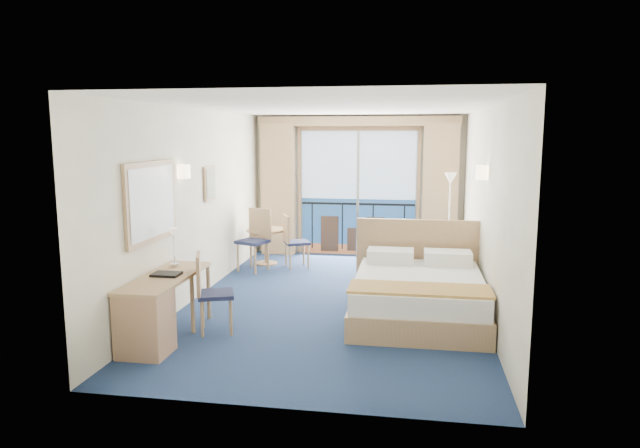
{
  "coord_description": "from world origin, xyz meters",
  "views": [
    {
      "loc": [
        1.07,
        -7.73,
        2.33
      ],
      "look_at": [
        -0.25,
        0.2,
        1.07
      ],
      "focal_mm": 32.0,
      "sensor_mm": 36.0,
      "label": 1
    }
  ],
  "objects_px": {
    "desk_chair": "(209,288)",
    "table_chair_a": "(292,238)",
    "table_chair_b": "(256,236)",
    "armchair": "(448,252)",
    "round_table": "(266,238)",
    "bed": "(418,293)",
    "floor_lamp": "(450,196)",
    "desk": "(150,315)",
    "nightstand": "(458,271)"
  },
  "relations": [
    {
      "from": "desk_chair",
      "to": "round_table",
      "type": "xyz_separation_m",
      "value": [
        -0.25,
        3.63,
        -0.05
      ]
    },
    {
      "from": "armchair",
      "to": "desk",
      "type": "distance_m",
      "value": 5.23
    },
    {
      "from": "bed",
      "to": "floor_lamp",
      "type": "distance_m",
      "value": 3.16
    },
    {
      "from": "armchair",
      "to": "floor_lamp",
      "type": "height_order",
      "value": "floor_lamp"
    },
    {
      "from": "table_chair_a",
      "to": "table_chair_b",
      "type": "xyz_separation_m",
      "value": [
        -0.6,
        -0.23,
        0.07
      ]
    },
    {
      "from": "floor_lamp",
      "to": "desk",
      "type": "relative_size",
      "value": 1.07
    },
    {
      "from": "floor_lamp",
      "to": "desk",
      "type": "bearing_deg",
      "value": -126.57
    },
    {
      "from": "floor_lamp",
      "to": "desk_chair",
      "type": "xyz_separation_m",
      "value": [
        -2.99,
        -3.93,
        -0.73
      ]
    },
    {
      "from": "desk",
      "to": "table_chair_a",
      "type": "relative_size",
      "value": 1.66
    },
    {
      "from": "armchair",
      "to": "desk",
      "type": "height_order",
      "value": "armchair"
    },
    {
      "from": "round_table",
      "to": "table_chair_a",
      "type": "xyz_separation_m",
      "value": [
        0.53,
        -0.21,
        0.04
      ]
    },
    {
      "from": "bed",
      "to": "table_chair_b",
      "type": "height_order",
      "value": "bed"
    },
    {
      "from": "bed",
      "to": "desk_chair",
      "type": "distance_m",
      "value": 2.65
    },
    {
      "from": "nightstand",
      "to": "desk",
      "type": "relative_size",
      "value": 0.37
    },
    {
      "from": "floor_lamp",
      "to": "table_chair_b",
      "type": "relative_size",
      "value": 1.58
    },
    {
      "from": "desk",
      "to": "table_chair_a",
      "type": "xyz_separation_m",
      "value": [
        0.7,
        4.09,
        0.12
      ]
    },
    {
      "from": "desk_chair",
      "to": "table_chair_b",
      "type": "xyz_separation_m",
      "value": [
        -0.32,
        3.18,
        0.06
      ]
    },
    {
      "from": "armchair",
      "to": "table_chair_a",
      "type": "height_order",
      "value": "table_chair_a"
    },
    {
      "from": "bed",
      "to": "table_chair_a",
      "type": "xyz_separation_m",
      "value": [
        -2.18,
        2.45,
        0.21
      ]
    },
    {
      "from": "desk",
      "to": "round_table",
      "type": "bearing_deg",
      "value": 87.71
    },
    {
      "from": "round_table",
      "to": "bed",
      "type": "bearing_deg",
      "value": -44.46
    },
    {
      "from": "bed",
      "to": "table_chair_a",
      "type": "distance_m",
      "value": 3.28
    },
    {
      "from": "desk",
      "to": "nightstand",
      "type": "bearing_deg",
      "value": 41.49
    },
    {
      "from": "table_chair_a",
      "to": "table_chair_b",
      "type": "height_order",
      "value": "table_chair_b"
    },
    {
      "from": "bed",
      "to": "round_table",
      "type": "height_order",
      "value": "bed"
    },
    {
      "from": "armchair",
      "to": "nightstand",
      "type": "bearing_deg",
      "value": 55.77
    },
    {
      "from": "nightstand",
      "to": "table_chair_b",
      "type": "xyz_separation_m",
      "value": [
        -3.38,
        0.77,
        0.31
      ]
    },
    {
      "from": "floor_lamp",
      "to": "desk",
      "type": "distance_m",
      "value": 5.8
    },
    {
      "from": "table_chair_b",
      "to": "round_table",
      "type": "bearing_deg",
      "value": 102.61
    },
    {
      "from": "desk_chair",
      "to": "floor_lamp",
      "type": "bearing_deg",
      "value": -56.55
    },
    {
      "from": "table_chair_a",
      "to": "table_chair_b",
      "type": "bearing_deg",
      "value": 86.43
    },
    {
      "from": "armchair",
      "to": "round_table",
      "type": "xyz_separation_m",
      "value": [
        -3.2,
        0.3,
        0.09
      ]
    },
    {
      "from": "bed",
      "to": "armchair",
      "type": "relative_size",
      "value": 2.44
    },
    {
      "from": "floor_lamp",
      "to": "desk_chair",
      "type": "bearing_deg",
      "value": -127.26
    },
    {
      "from": "desk_chair",
      "to": "table_chair_a",
      "type": "distance_m",
      "value": 3.43
    },
    {
      "from": "floor_lamp",
      "to": "table_chair_a",
      "type": "distance_m",
      "value": 2.86
    },
    {
      "from": "armchair",
      "to": "desk",
      "type": "xyz_separation_m",
      "value": [
        -3.37,
        -4.0,
        0.01
      ]
    },
    {
      "from": "floor_lamp",
      "to": "desk_chair",
      "type": "height_order",
      "value": "floor_lamp"
    },
    {
      "from": "floor_lamp",
      "to": "round_table",
      "type": "distance_m",
      "value": 3.35
    },
    {
      "from": "desk",
      "to": "table_chair_a",
      "type": "height_order",
      "value": "table_chair_a"
    },
    {
      "from": "floor_lamp",
      "to": "round_table",
      "type": "height_order",
      "value": "floor_lamp"
    },
    {
      "from": "bed",
      "to": "armchair",
      "type": "distance_m",
      "value": 2.41
    },
    {
      "from": "table_chair_a",
      "to": "bed",
      "type": "bearing_deg",
      "value": -163.35
    },
    {
      "from": "nightstand",
      "to": "floor_lamp",
      "type": "height_order",
      "value": "floor_lamp"
    },
    {
      "from": "armchair",
      "to": "round_table",
      "type": "height_order",
      "value": "armchair"
    },
    {
      "from": "floor_lamp",
      "to": "desk",
      "type": "xyz_separation_m",
      "value": [
        -3.41,
        -4.6,
        -0.86
      ]
    },
    {
      "from": "table_chair_b",
      "to": "bed",
      "type": "bearing_deg",
      "value": -17.41
    },
    {
      "from": "round_table",
      "to": "floor_lamp",
      "type": "bearing_deg",
      "value": 5.36
    },
    {
      "from": "floor_lamp",
      "to": "table_chair_b",
      "type": "xyz_separation_m",
      "value": [
        -3.31,
        -0.75,
        -0.67
      ]
    },
    {
      "from": "floor_lamp",
      "to": "table_chair_a",
      "type": "xyz_separation_m",
      "value": [
        -2.71,
        -0.52,
        -0.74
      ]
    }
  ]
}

